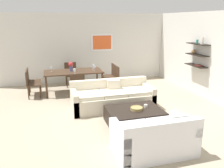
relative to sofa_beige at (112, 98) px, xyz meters
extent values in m
plane|color=tan|center=(0.10, -0.34, -0.29)|extent=(18.00, 18.00, 0.00)
cube|color=silver|center=(0.40, 3.19, 1.06)|extent=(8.40, 0.06, 2.70)
cube|color=white|center=(0.47, 3.15, 1.27)|extent=(0.89, 0.02, 0.67)
cube|color=#E55926|center=(0.47, 3.13, 1.27)|extent=(0.75, 0.01, 0.54)
cube|color=silver|center=(3.13, 0.26, 1.06)|extent=(0.06, 8.20, 2.70)
cube|color=black|center=(2.96, 0.41, 1.41)|extent=(0.28, 0.90, 0.02)
cube|color=black|center=(2.96, 0.41, 1.06)|extent=(0.28, 0.90, 0.02)
cube|color=black|center=(2.96, 0.41, 0.71)|extent=(0.28, 0.90, 0.02)
cylinder|color=silver|center=(2.96, 0.21, 1.53)|extent=(0.10, 0.10, 0.22)
sphere|color=olive|center=(2.96, 0.59, 1.14)|extent=(0.14, 0.14, 0.14)
cylinder|color=teal|center=(2.96, 0.46, 1.48)|extent=(0.07, 0.07, 0.12)
cube|color=#4C1E19|center=(2.96, 0.26, 0.74)|extent=(0.20, 0.28, 0.03)
cube|color=beige|center=(0.00, -0.04, -0.08)|extent=(2.30, 0.90, 0.42)
cube|color=beige|center=(0.00, 0.33, 0.31)|extent=(2.30, 0.16, 0.36)
cube|color=beige|center=(-1.08, -0.04, 0.01)|extent=(0.14, 0.90, 0.60)
cube|color=beige|center=(1.08, -0.04, 0.01)|extent=(0.14, 0.90, 0.60)
cube|color=beige|center=(-0.67, -0.08, 0.18)|extent=(0.65, 0.70, 0.10)
cube|color=beige|center=(0.00, -0.08, 0.18)|extent=(0.65, 0.70, 0.10)
cube|color=beige|center=(0.67, -0.08, 0.18)|extent=(0.65, 0.70, 0.10)
cube|color=beige|center=(0.08, 0.15, 0.31)|extent=(0.37, 0.17, 0.36)
cube|color=white|center=(0.11, -2.41, -0.08)|extent=(1.49, 0.90, 0.42)
cube|color=white|center=(0.11, -2.78, 0.31)|extent=(1.49, 0.16, 0.36)
cube|color=white|center=(0.78, -2.41, 0.01)|extent=(0.14, 0.90, 0.60)
cube|color=white|center=(-0.56, -2.41, 0.01)|extent=(0.14, 0.90, 0.60)
cube|color=white|center=(0.41, -2.37, 0.18)|extent=(0.58, 0.70, 0.10)
cube|color=white|center=(-0.19, -2.37, 0.18)|extent=(0.58, 0.70, 0.10)
cube|color=white|center=(0.54, -2.60, 0.31)|extent=(0.36, 0.13, 0.36)
cube|color=black|center=(0.21, -1.17, -0.10)|extent=(1.30, 0.99, 0.38)
cylinder|color=#99844C|center=(0.24, -1.22, 0.12)|extent=(0.29, 0.29, 0.06)
torus|color=#99844C|center=(0.24, -1.22, 0.15)|extent=(0.30, 0.30, 0.02)
cylinder|color=silver|center=(0.53, -1.12, 0.12)|extent=(0.08, 0.08, 0.07)
cube|color=#422D1E|center=(-0.87, 1.81, 0.44)|extent=(1.96, 0.95, 0.04)
cylinder|color=#422D1E|center=(-1.79, 1.40, 0.06)|extent=(0.06, 0.06, 0.71)
cylinder|color=#422D1E|center=(0.05, 1.40, 0.06)|extent=(0.06, 0.06, 0.71)
cylinder|color=#422D1E|center=(-1.79, 2.23, 0.06)|extent=(0.06, 0.06, 0.71)
cylinder|color=#422D1E|center=(0.05, 2.23, 0.06)|extent=(0.06, 0.06, 0.71)
cube|color=#422D1E|center=(-2.17, 1.60, 0.14)|extent=(0.44, 0.44, 0.04)
cube|color=#422D1E|center=(-2.37, 1.60, 0.37)|extent=(0.04, 0.44, 0.43)
cylinder|color=#422D1E|center=(-1.99, 1.42, -0.09)|extent=(0.04, 0.04, 0.41)
cylinder|color=#422D1E|center=(-1.99, 1.78, -0.09)|extent=(0.04, 0.04, 0.41)
cylinder|color=#422D1E|center=(-2.35, 1.42, -0.09)|extent=(0.04, 0.04, 0.41)
cylinder|color=#422D1E|center=(-2.35, 1.78, -0.09)|extent=(0.04, 0.04, 0.41)
cube|color=#422D1E|center=(0.43, 2.03, 0.14)|extent=(0.44, 0.44, 0.04)
cube|color=#422D1E|center=(0.63, 2.03, 0.37)|extent=(0.04, 0.44, 0.43)
cylinder|color=#422D1E|center=(0.25, 2.21, -0.09)|extent=(0.04, 0.04, 0.41)
cylinder|color=#422D1E|center=(0.25, 1.85, -0.09)|extent=(0.04, 0.04, 0.41)
cylinder|color=#422D1E|center=(0.61, 2.21, -0.09)|extent=(0.04, 0.04, 0.41)
cylinder|color=#422D1E|center=(0.61, 1.85, -0.09)|extent=(0.04, 0.04, 0.41)
cube|color=#422D1E|center=(-2.17, 2.03, 0.14)|extent=(0.44, 0.44, 0.04)
cube|color=#422D1E|center=(-2.37, 2.03, 0.37)|extent=(0.04, 0.44, 0.43)
cylinder|color=#422D1E|center=(-1.99, 1.85, -0.09)|extent=(0.04, 0.04, 0.41)
cylinder|color=#422D1E|center=(-1.99, 2.21, -0.09)|extent=(0.04, 0.04, 0.41)
cylinder|color=#422D1E|center=(-2.35, 1.85, -0.09)|extent=(0.04, 0.04, 0.41)
cylinder|color=#422D1E|center=(-2.35, 2.21, -0.09)|extent=(0.04, 0.04, 0.41)
cube|color=#422D1E|center=(0.43, 1.60, 0.14)|extent=(0.44, 0.44, 0.04)
cube|color=#422D1E|center=(0.63, 1.60, 0.37)|extent=(0.04, 0.44, 0.43)
cylinder|color=#422D1E|center=(0.25, 1.78, -0.09)|extent=(0.04, 0.04, 0.41)
cylinder|color=#422D1E|center=(0.25, 1.42, -0.09)|extent=(0.04, 0.04, 0.41)
cylinder|color=#422D1E|center=(0.61, 1.78, -0.09)|extent=(0.04, 0.04, 0.41)
cylinder|color=#422D1E|center=(0.61, 1.42, -0.09)|extent=(0.04, 0.04, 0.41)
cube|color=#422D1E|center=(-0.87, 2.61, 0.14)|extent=(0.44, 0.44, 0.04)
cube|color=#422D1E|center=(-0.87, 2.81, 0.37)|extent=(0.44, 0.04, 0.43)
cylinder|color=#422D1E|center=(-1.05, 2.43, -0.09)|extent=(0.04, 0.04, 0.41)
cylinder|color=#422D1E|center=(-0.69, 2.43, -0.09)|extent=(0.04, 0.04, 0.41)
cylinder|color=#422D1E|center=(-1.05, 2.79, -0.09)|extent=(0.04, 0.04, 0.41)
cylinder|color=#422D1E|center=(-0.69, 2.79, -0.09)|extent=(0.04, 0.04, 0.41)
cube|color=#422D1E|center=(-0.87, 1.02, 0.14)|extent=(0.44, 0.44, 0.04)
cube|color=#422D1E|center=(-0.87, 0.82, 0.37)|extent=(0.44, 0.04, 0.43)
cylinder|color=#422D1E|center=(-0.69, 1.20, -0.09)|extent=(0.04, 0.04, 0.41)
cylinder|color=#422D1E|center=(-1.05, 1.20, -0.09)|extent=(0.04, 0.04, 0.41)
cylinder|color=#422D1E|center=(-0.69, 0.84, -0.09)|extent=(0.04, 0.04, 0.41)
cylinder|color=#422D1E|center=(-1.05, 0.84, -0.09)|extent=(0.04, 0.04, 0.41)
cylinder|color=silver|center=(-0.16, 1.93, 0.46)|extent=(0.06, 0.06, 0.01)
cylinder|color=silver|center=(-0.16, 1.93, 0.51)|extent=(0.01, 0.01, 0.08)
cylinder|color=silver|center=(-0.16, 1.93, 0.59)|extent=(0.06, 0.06, 0.08)
cylinder|color=silver|center=(-0.87, 1.40, 0.46)|extent=(0.06, 0.06, 0.01)
cylinder|color=silver|center=(-0.87, 1.40, 0.50)|extent=(0.01, 0.01, 0.07)
cylinder|color=silver|center=(-0.87, 1.40, 0.58)|extent=(0.07, 0.07, 0.10)
cylinder|color=silver|center=(-1.59, 1.93, 0.46)|extent=(0.06, 0.06, 0.01)
cylinder|color=silver|center=(-1.59, 1.93, 0.50)|extent=(0.01, 0.01, 0.07)
cylinder|color=silver|center=(-1.59, 1.93, 0.57)|extent=(0.07, 0.07, 0.08)
cylinder|color=silver|center=(-0.87, 2.23, 0.46)|extent=(0.06, 0.06, 0.01)
cylinder|color=silver|center=(-0.87, 2.23, 0.50)|extent=(0.01, 0.01, 0.07)
cylinder|color=silver|center=(-0.87, 2.23, 0.57)|extent=(0.08, 0.08, 0.07)
cylinder|color=silver|center=(-0.16, 1.69, 0.46)|extent=(0.06, 0.06, 0.01)
cylinder|color=silver|center=(-0.16, 1.69, 0.51)|extent=(0.01, 0.01, 0.09)
cylinder|color=silver|center=(-0.16, 1.69, 0.60)|extent=(0.08, 0.08, 0.09)
cylinder|color=#4C518C|center=(-0.95, 1.83, 0.55)|extent=(0.10, 0.10, 0.18)
sphere|color=red|center=(-0.95, 1.83, 0.70)|extent=(0.16, 0.16, 0.16)
camera|label=1|loc=(-1.72, -5.99, 2.16)|focal=37.11mm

